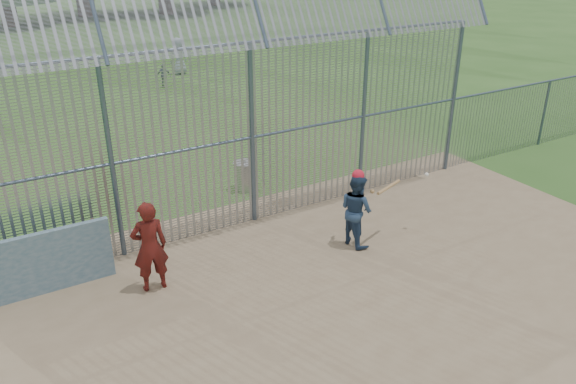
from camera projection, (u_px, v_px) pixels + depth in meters
ground at (345, 297)px, 10.13m from camera, size 120.00×120.00×0.00m
dirt_infield at (362, 311)px, 9.74m from camera, size 14.00×10.00×0.02m
dugout_wall at (41, 264)px, 9.99m from camera, size 2.50×0.12×1.20m
batter at (356, 210)px, 11.54m from camera, size 0.66×0.81×1.57m
onlooker at (150, 247)px, 10.00m from camera, size 0.67×0.48×1.75m
bg_kid_standing at (179, 56)px, 26.04m from camera, size 0.88×0.63×1.68m
bg_kid_seated at (164, 75)px, 23.89m from camera, size 0.64×0.50×1.01m
batting_gear at (367, 178)px, 11.32m from camera, size 1.84×0.45×0.52m
trash_can at (244, 176)px, 14.26m from camera, size 0.56×0.56×0.82m
backstop_fence at (324, 110)px, 12.67m from camera, size 20.09×0.81×5.30m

